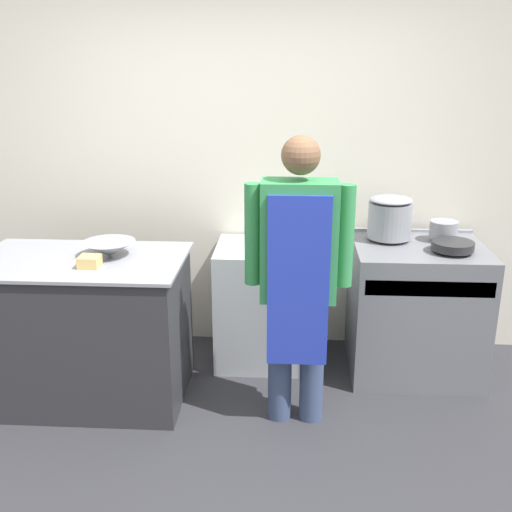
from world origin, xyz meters
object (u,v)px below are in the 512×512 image
object	(u,v)px
stove	(415,309)
saute_pan	(453,246)
mixing_bowl	(109,249)
plastic_tub	(90,261)
person_cook	(298,269)
stock_pot	(390,217)
fridge_unit	(267,304)
sauce_pot	(444,230)

from	to	relation	value
stove	saute_pan	size ratio (longest dim) A/B	3.45
stove	mixing_bowl	size ratio (longest dim) A/B	2.84
plastic_tub	person_cook	bearing A→B (deg)	-2.65
person_cook	mixing_bowl	world-z (taller)	person_cook
mixing_bowl	stock_pot	bearing A→B (deg)	16.46
person_cook	stock_pot	xyz separation A→B (m)	(0.62, 0.78, 0.11)
stove	person_cook	distance (m)	1.16
stove	fridge_unit	world-z (taller)	stove
fridge_unit	person_cook	xyz separation A→B (m)	(0.20, -0.75, 0.53)
person_cook	stock_pot	world-z (taller)	person_cook
fridge_unit	plastic_tub	distance (m)	1.33
stock_pot	saute_pan	distance (m)	0.46
fridge_unit	stock_pot	distance (m)	1.04
stove	plastic_tub	bearing A→B (deg)	-163.39
saute_pan	sauce_pot	xyz separation A→B (m)	(0.00, 0.25, 0.03)
saute_pan	sauce_pot	world-z (taller)	sauce_pot
person_cook	stock_pot	size ratio (longest dim) A/B	5.83
stock_pot	sauce_pot	distance (m)	0.37
fridge_unit	saute_pan	world-z (taller)	saute_pan
plastic_tub	saute_pan	world-z (taller)	plastic_tub
mixing_bowl	sauce_pot	world-z (taller)	sauce_pot
person_cook	plastic_tub	distance (m)	1.20
fridge_unit	person_cook	world-z (taller)	person_cook
stove	mixing_bowl	xyz separation A→B (m)	(-1.96, -0.39, 0.52)
plastic_tub	saute_pan	distance (m)	2.23
saute_pan	stove	bearing A→B (deg)	143.95
fridge_unit	sauce_pot	distance (m)	1.31
stove	stock_pot	xyz separation A→B (m)	(-0.19, 0.13, 0.61)
fridge_unit	person_cook	bearing A→B (deg)	-74.81
person_cook	plastic_tub	size ratio (longest dim) A/B	14.59
fridge_unit	stock_pot	xyz separation A→B (m)	(0.82, 0.03, 0.64)
person_cook	saute_pan	xyz separation A→B (m)	(0.98, 0.53, -0.01)
mixing_bowl	plastic_tub	bearing A→B (deg)	-104.87
stove	fridge_unit	size ratio (longest dim) A/B	1.09
saute_pan	sauce_pot	distance (m)	0.25
stove	person_cook	xyz separation A→B (m)	(-0.81, -0.66, 0.50)
mixing_bowl	sauce_pot	distance (m)	2.19
fridge_unit	stove	bearing A→B (deg)	-5.23
person_cook	stove	bearing A→B (deg)	39.04
saute_pan	sauce_pot	size ratio (longest dim) A/B	1.42
saute_pan	stock_pot	bearing A→B (deg)	145.34
fridge_unit	sauce_pot	xyz separation A→B (m)	(1.18, 0.03, 0.55)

